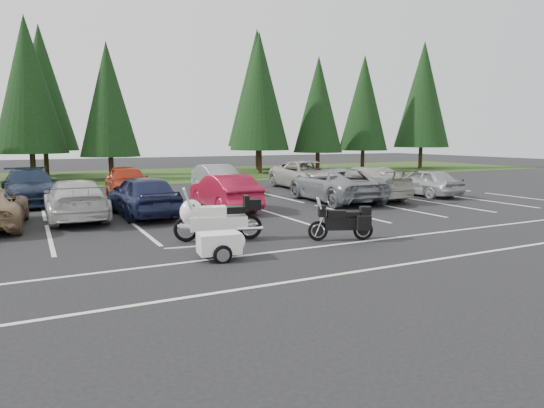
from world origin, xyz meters
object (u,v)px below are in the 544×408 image
Objects in this scene: car_near_8 at (424,182)px; car_near_5 at (224,192)px; car_near_3 at (76,199)px; car_far_3 at (218,179)px; car_near_7 at (364,183)px; cargo_trailer at (219,246)px; touring_motorcycle at (218,214)px; car_far_1 at (30,186)px; car_near_6 at (334,185)px; car_near_4 at (143,195)px; car_far_4 at (307,175)px; car_far_2 at (127,181)px; adventure_motorcycle at (341,219)px.

car_near_5 is at bearing -4.43° from car_near_8.
car_near_5 is (5.73, -0.17, 0.01)m from car_near_3.
car_near_3 is 9.31m from car_far_3.
car_near_7 is 3.75× the size of cargo_trailer.
touring_motorcycle reaches higher than car_near_3.
car_far_1 is 1.17× the size of car_far_3.
car_near_6 is at bearing -179.97° from car_near_5.
touring_motorcycle is (-13.29, -5.54, 0.08)m from car_near_8.
car_far_3 is (-3.72, 5.51, -0.03)m from car_near_6.
car_near_6 is at bearing 50.74° from touring_motorcycle.
car_far_3 reaches higher than car_near_5.
car_near_4 reaches higher than car_near_6.
touring_motorcycle is 2.27m from cargo_trailer.
car_far_4 reaches higher than car_near_4.
car_near_5 is 6.14m from touring_motorcycle.
car_near_7 is 11.77m from car_far_2.
adventure_motorcycle is (6.52, -7.44, -0.09)m from car_near_3.
car_far_3 is at bearing -52.01° from car_near_6.
car_near_5 is at bearing 178.80° from car_near_3.
cargo_trailer is (-14.06, -7.63, -0.37)m from car_near_8.
touring_motorcycle is (1.01, -5.47, -0.01)m from car_near_4.
car_near_3 is 0.92× the size of car_near_7.
car_far_1 is 9.02m from car_far_3.
adventure_motorcycle is (7.98, -12.89, -0.15)m from car_far_1.
car_far_4 is (-3.65, 5.52, 0.11)m from car_near_8.
car_far_4 is (-0.16, 5.12, 0.02)m from car_near_7.
car_near_7 reaches higher than car_near_5.
car_far_3 is at bearing -143.72° from car_near_3.
car_near_3 is 6.61m from car_far_2.
car_near_4 is at bearing -91.82° from car_far_2.
touring_motorcycle is at bearing 175.83° from adventure_motorcycle.
car_far_2 is at bearing 106.86° from touring_motorcycle.
car_far_4 is at bearing -157.51° from car_near_3.
car_near_3 is 1.78× the size of touring_motorcycle.
cargo_trailer is at bearing -124.70° from car_far_4.
car_far_2 is 13.85m from adventure_motorcycle.
car_near_6 is 5.36m from car_near_8.
touring_motorcycle is (4.81, -11.29, -0.00)m from car_far_1.
car_near_7 is 1.16× the size of car_far_2.
car_near_5 is at bearing 75.24° from cargo_trailer.
car_far_3 is at bearing -3.56° from car_far_1.
car_far_2 is (0.57, 6.30, 0.01)m from car_near_4.
car_near_6 is at bearing 177.72° from car_near_4.
adventure_motorcycle is (-10.11, -7.14, -0.06)m from car_near_8.
car_far_2 is 1.67× the size of touring_motorcycle.
car_far_3 is 2.20× the size of adventure_motorcycle.
car_near_5 is 7.31m from adventure_motorcycle.
car_near_4 is 6.33m from car_far_2.
car_near_3 is 2.39× the size of adventure_motorcycle.
car_near_4 is 0.85× the size of car_near_7.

